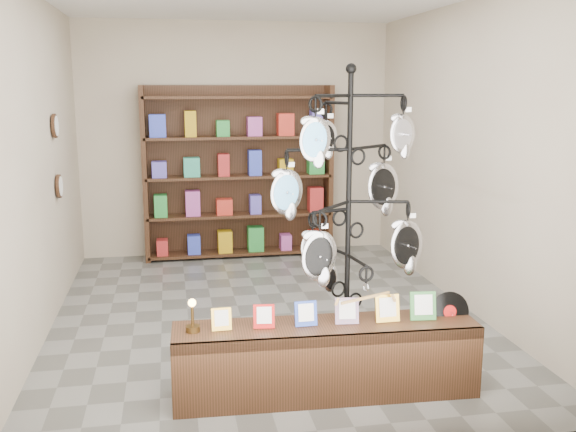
{
  "coord_description": "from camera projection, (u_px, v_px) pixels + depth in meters",
  "views": [
    {
      "loc": [
        -0.88,
        -5.87,
        2.17
      ],
      "look_at": [
        0.03,
        -1.0,
        1.18
      ],
      "focal_mm": 40.0,
      "sensor_mm": 36.0,
      "label": 1
    }
  ],
  "objects": [
    {
      "name": "front_shelf",
      "position": [
        326.0,
        359.0,
        4.58
      ],
      "size": [
        2.18,
        0.53,
        0.76
      ],
      "rotation": [
        0.0,
        0.0,
        -0.04
      ],
      "color": "black",
      "rests_on": "ground"
    },
    {
      "name": "room_envelope",
      "position": [
        265.0,
        123.0,
        5.88
      ],
      "size": [
        5.0,
        5.0,
        5.0
      ],
      "color": "#C1B69C",
      "rests_on": "ground"
    },
    {
      "name": "display_tree",
      "position": [
        349.0,
        202.0,
        4.67
      ],
      "size": [
        1.23,
        1.23,
        2.34
      ],
      "rotation": [
        0.0,
        0.0,
        0.31
      ],
      "color": "black",
      "rests_on": "ground"
    },
    {
      "name": "ground",
      "position": [
        266.0,
        315.0,
        6.24
      ],
      "size": [
        5.0,
        5.0,
        0.0
      ],
      "primitive_type": "plane",
      "color": "slate",
      "rests_on": "ground"
    },
    {
      "name": "wall_clocks",
      "position": [
        57.0,
        156.0,
        6.36
      ],
      "size": [
        0.03,
        0.24,
        0.84
      ],
      "color": "black",
      "rests_on": "ground"
    },
    {
      "name": "back_shelving",
      "position": [
        239.0,
        178.0,
        8.25
      ],
      "size": [
        2.42,
        0.36,
        2.2
      ],
      "color": "black",
      "rests_on": "ground"
    }
  ]
}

